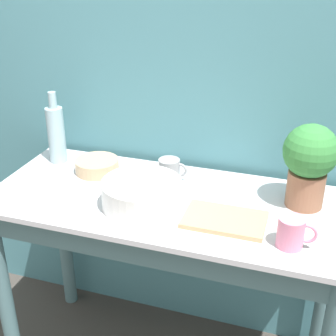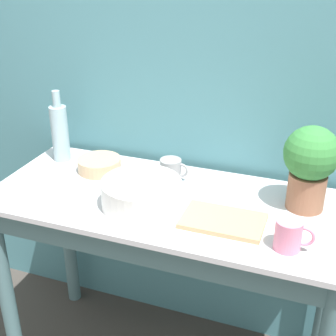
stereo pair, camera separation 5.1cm
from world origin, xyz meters
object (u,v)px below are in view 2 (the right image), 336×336
object	(u,v)px
mug_pink	(289,235)
bowl_small_tan	(99,165)
bowl_wash_large	(142,193)
tray_board	(223,221)
bottle_tall	(60,132)
mug_grey	(171,169)
potted_plant	(310,163)

from	to	relation	value
mug_pink	bowl_small_tan	xyz separation A→B (m)	(-0.76, 0.28, -0.02)
bowl_small_tan	bowl_wash_large	bearing A→B (deg)	-36.05
bowl_wash_large	bowl_small_tan	distance (m)	0.32
mug_pink	bowl_wash_large	bearing A→B (deg)	170.33
bowl_wash_large	tray_board	distance (m)	0.29
bottle_tall	mug_grey	xyz separation A→B (m)	(0.48, -0.01, -0.08)
bottle_tall	mug_pink	bearing A→B (deg)	-18.30
bottle_tall	mug_grey	size ratio (longest dim) A/B	2.58
potted_plant	bowl_small_tan	world-z (taller)	potted_plant
bowl_wash_large	tray_board	bearing A→B (deg)	-2.84
bowl_wash_large	tray_board	world-z (taller)	bowl_wash_large
potted_plant	tray_board	bearing A→B (deg)	-140.89
bowl_small_tan	tray_board	distance (m)	0.59
bottle_tall	bowl_small_tan	size ratio (longest dim) A/B	1.73
mug_pink	mug_grey	distance (m)	0.56
bowl_wash_large	mug_pink	distance (m)	0.51
mug_grey	tray_board	xyz separation A→B (m)	(0.26, -0.23, -0.03)
mug_pink	bowl_small_tan	size ratio (longest dim) A/B	0.68
mug_grey	bowl_small_tan	distance (m)	0.29
bowl_wash_large	mug_grey	xyz separation A→B (m)	(0.03, 0.22, -0.01)
bowl_small_tan	mug_pink	bearing A→B (deg)	-19.84
bowl_wash_large	potted_plant	bearing A→B (deg)	18.60
potted_plant	tray_board	distance (m)	0.34
mug_grey	bowl_small_tan	world-z (taller)	mug_grey
bottle_tall	mug_pink	size ratio (longest dim) A/B	2.53
mug_pink	tray_board	world-z (taller)	mug_pink
mug_pink	bowl_small_tan	bearing A→B (deg)	160.16
bowl_small_tan	tray_board	world-z (taller)	bowl_small_tan
bowl_wash_large	bottle_tall	bearing A→B (deg)	153.09
tray_board	potted_plant	bearing A→B (deg)	39.11
potted_plant	bottle_tall	distance (m)	0.98
potted_plant	bowl_wash_large	size ratio (longest dim) A/B	1.07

